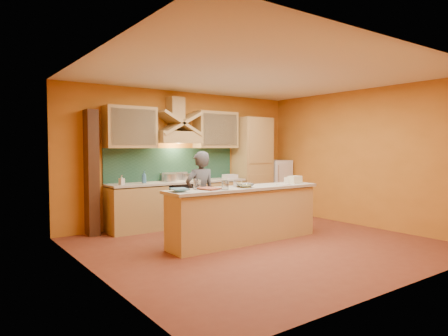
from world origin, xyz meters
TOP-DOWN VIEW (x-y plane):
  - floor at (0.00, 0.00)m, footprint 5.50×5.00m
  - ceiling at (0.00, 0.00)m, footprint 5.50×5.00m
  - wall_back at (0.00, 2.50)m, footprint 5.50×0.02m
  - wall_front at (0.00, -2.50)m, footprint 5.50×0.02m
  - wall_left at (-2.75, 0.00)m, footprint 0.02×5.00m
  - wall_right at (2.75, 0.00)m, footprint 0.02×5.00m
  - base_cabinet_left at (-1.25, 2.20)m, footprint 1.10×0.60m
  - base_cabinet_right at (0.65, 2.20)m, footprint 1.10×0.60m
  - counter_top at (-0.30, 2.20)m, footprint 3.00×0.62m
  - stove at (-0.30, 2.20)m, footprint 0.60×0.58m
  - backsplash at (-0.30, 2.48)m, footprint 3.00×0.03m
  - range_hood at (-0.30, 2.25)m, footprint 0.92×0.50m
  - hood_chimney at (-0.30, 2.35)m, footprint 0.30×0.30m
  - upper_cabinet_left at (-1.30, 2.33)m, footprint 1.00×0.35m
  - upper_cabinet_right at (0.70, 2.33)m, footprint 1.00×0.35m
  - pantry_column at (1.65, 2.20)m, footprint 0.80×0.60m
  - fridge at (2.40, 2.20)m, footprint 0.58×0.60m
  - trim_column_left at (-2.05, 2.35)m, footprint 0.20×0.30m
  - island_body at (-0.10, 0.30)m, footprint 2.80×0.55m
  - island_top at (-0.10, 0.30)m, footprint 2.90×0.62m
  - person at (-0.58, 0.97)m, footprint 0.59×0.41m
  - pot_large at (-0.51, 2.20)m, footprint 0.33×0.33m
  - pot_small at (-0.06, 2.27)m, footprint 0.21×0.21m
  - soap_bottle_a at (-1.59, 2.08)m, footprint 0.10×0.10m
  - soap_bottle_b at (-1.09, 2.20)m, footprint 0.11×0.11m
  - bowl_back at (1.06, 2.31)m, footprint 0.32×0.32m
  - dish_rack at (0.86, 2.02)m, footprint 0.31×0.25m
  - book_lower at (-0.97, 0.25)m, footprint 0.31×0.38m
  - book_upper at (-1.48, 0.34)m, footprint 0.31×0.37m
  - jar_large at (-0.96, 0.45)m, footprint 0.15×0.15m
  - jar_small at (-0.65, 0.12)m, footprint 0.12×0.12m
  - kitchen_scale at (-0.22, 0.34)m, footprint 0.12×0.12m
  - mixing_bowl at (-0.17, 0.21)m, footprint 0.34×0.34m
  - cloth at (0.68, 0.17)m, footprint 0.23×0.18m
  - grocery_bag_a at (1.03, 0.23)m, footprint 0.22×0.18m
  - grocery_bag_b at (1.01, 0.33)m, footprint 0.19×0.15m

SIDE VIEW (x-z plane):
  - floor at x=0.00m, z-range -0.01..0.01m
  - base_cabinet_left at x=-1.25m, z-range 0.00..0.86m
  - base_cabinet_right at x=0.65m, z-range 0.00..0.86m
  - island_body at x=-0.10m, z-range 0.00..0.88m
  - stove at x=-0.30m, z-range 0.00..0.90m
  - fridge at x=2.40m, z-range 0.00..1.30m
  - person at x=-0.58m, z-range 0.00..1.55m
  - counter_top at x=-0.30m, z-range 0.88..0.92m
  - island_top at x=-0.10m, z-range 0.90..0.95m
  - cloth at x=0.68m, z-range 0.94..0.96m
  - bowl_back at x=1.06m, z-range 0.92..1.00m
  - book_lower at x=-0.97m, z-range 0.94..0.98m
  - pot_small at x=-0.06m, z-range 0.90..1.03m
  - dish_rack at x=0.86m, z-range 0.92..1.02m
  - book_upper at x=-1.48m, z-range 0.97..0.99m
  - mixing_bowl at x=-0.17m, z-range 0.94..1.01m
  - pot_large at x=-0.51m, z-range 0.90..1.06m
  - kitchen_scale at x=-0.22m, z-range 0.94..1.04m
  - grocery_bag_b at x=1.01m, z-range 0.95..1.06m
  - soap_bottle_a at x=-1.59m, z-range 0.92..1.10m
  - grocery_bag_a at x=1.03m, z-range 0.95..1.09m
  - jar_small at x=-0.65m, z-range 0.94..1.09m
  - jar_large at x=-0.96m, z-range 0.94..1.11m
  - soap_bottle_b at x=-1.09m, z-range 0.92..1.16m
  - pantry_column at x=1.65m, z-range 0.00..2.30m
  - trim_column_left at x=-2.05m, z-range 0.00..2.30m
  - backsplash at x=-0.30m, z-range 0.90..1.60m
  - wall_back at x=0.00m, z-range 0.00..2.80m
  - wall_front at x=0.00m, z-range 0.00..2.80m
  - wall_left at x=-2.75m, z-range 0.00..2.80m
  - wall_right at x=2.75m, z-range 0.00..2.80m
  - range_hood at x=-0.30m, z-range 1.70..1.94m
  - upper_cabinet_left at x=-1.30m, z-range 1.60..2.40m
  - upper_cabinet_right at x=0.70m, z-range 1.60..2.40m
  - hood_chimney at x=-0.30m, z-range 2.15..2.65m
  - ceiling at x=0.00m, z-range 2.79..2.80m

